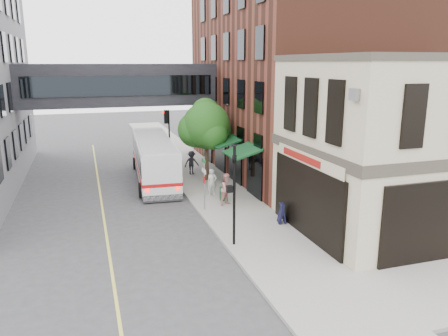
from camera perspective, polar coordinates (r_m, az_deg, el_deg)
ground at (r=18.14m, az=2.19°, el=-12.89°), size 120.00×120.00×0.00m
sidewalk_main at (r=31.26m, az=-3.10°, el=-1.26°), size 4.00×60.00×0.15m
corner_building at (r=22.90m, az=22.12°, el=2.86°), size 10.19×8.12×8.45m
brick_building at (r=34.03m, az=9.68°, el=11.57°), size 13.76×18.00×14.00m
skyway_bridge at (r=33.38m, az=-13.52°, el=10.52°), size 14.00×3.18×3.00m
traffic_signal_near at (r=18.94m, az=1.26°, el=-2.03°), size 0.44×0.22×4.60m
traffic_signal_far at (r=33.11m, az=-7.43°, el=5.25°), size 0.53×0.28×4.50m
street_sign_pole at (r=23.84m, az=-2.61°, el=-1.37°), size 0.08×0.75×3.00m
street_tree at (r=29.80m, az=-2.44°, el=5.54°), size 3.80×3.20×5.60m
lane_marking at (r=26.51m, az=-15.67°, el=-4.67°), size 0.12×40.00×0.01m
bus at (r=30.87m, az=-9.14°, el=1.37°), size 3.18×10.98×2.92m
pedestrian_a at (r=26.64m, az=-1.58°, el=-1.88°), size 0.61×0.41×1.65m
pedestrian_b at (r=24.89m, az=0.39°, el=-2.78°), size 1.11×1.03×1.83m
pedestrian_c at (r=31.80m, az=-4.25°, el=0.71°), size 1.19×0.79×1.72m
newspaper_box at (r=25.78m, az=-0.04°, el=-3.38°), size 0.41×0.37×0.81m
sandwich_board at (r=22.43m, az=7.57°, el=-5.86°), size 0.48×0.64×1.01m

